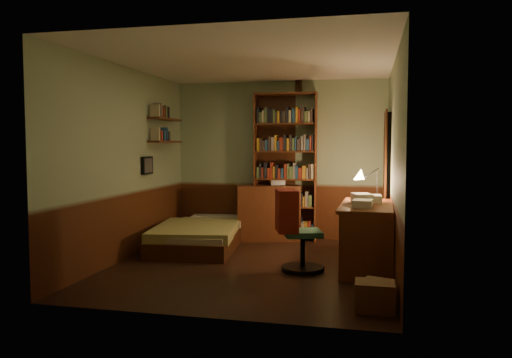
% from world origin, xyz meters
% --- Properties ---
extents(floor, '(3.50, 4.00, 0.02)m').
position_xyz_m(floor, '(0.00, 0.00, -0.01)').
color(floor, black).
rests_on(floor, ground).
extents(ceiling, '(3.50, 4.00, 0.02)m').
position_xyz_m(ceiling, '(0.00, 0.00, 2.61)').
color(ceiling, silver).
rests_on(ceiling, wall_back).
extents(wall_back, '(3.50, 0.02, 2.60)m').
position_xyz_m(wall_back, '(0.00, 2.01, 1.30)').
color(wall_back, '#8CA37E').
rests_on(wall_back, ground).
extents(wall_left, '(0.02, 4.00, 2.60)m').
position_xyz_m(wall_left, '(-1.76, 0.00, 1.30)').
color(wall_left, '#8CA37E').
rests_on(wall_left, ground).
extents(wall_right, '(0.02, 4.00, 2.60)m').
position_xyz_m(wall_right, '(1.76, 0.00, 1.30)').
color(wall_right, '#8CA37E').
rests_on(wall_right, ground).
extents(wall_front, '(3.50, 0.02, 2.60)m').
position_xyz_m(wall_front, '(0.00, -2.01, 1.30)').
color(wall_front, '#8CA37E').
rests_on(wall_front, ground).
extents(doorway, '(0.06, 0.90, 2.00)m').
position_xyz_m(doorway, '(1.72, 1.30, 1.00)').
color(doorway, black).
rests_on(doorway, ground).
extents(door_trim, '(0.02, 0.98, 2.08)m').
position_xyz_m(door_trim, '(1.69, 1.30, 1.00)').
color(door_trim, '#391B0D').
rests_on(door_trim, ground).
extents(bed, '(1.30, 2.17, 0.61)m').
position_xyz_m(bed, '(-1.03, 0.97, 0.31)').
color(bed, '#8B924B').
rests_on(bed, ground).
extents(dresser, '(1.10, 0.75, 0.89)m').
position_xyz_m(dresser, '(-0.14, 1.77, 0.45)').
color(dresser, '#572914').
rests_on(dresser, ground).
extents(mini_stereo, '(0.28, 0.25, 0.13)m').
position_xyz_m(mini_stereo, '(-0.01, 1.89, 0.96)').
color(mini_stereo, '#B2B2B7').
rests_on(mini_stereo, dresser).
extents(bookshelf, '(1.04, 0.39, 2.39)m').
position_xyz_m(bookshelf, '(0.13, 1.85, 1.19)').
color(bookshelf, '#572914').
rests_on(bookshelf, ground).
extents(bottle_left, '(0.07, 0.07, 0.23)m').
position_xyz_m(bottle_left, '(0.30, 1.96, 2.50)').
color(bottle_left, black).
rests_on(bottle_left, bookshelf).
extents(bottle_right, '(0.06, 0.06, 0.23)m').
position_xyz_m(bottle_right, '(0.35, 1.96, 2.50)').
color(bottle_right, black).
rests_on(bottle_right, bookshelf).
extents(desk, '(0.68, 1.54, 0.81)m').
position_xyz_m(desk, '(1.44, 0.17, 0.41)').
color(desk, '#572914').
rests_on(desk, ground).
extents(paper_stack, '(0.29, 0.35, 0.12)m').
position_xyz_m(paper_stack, '(1.38, 0.27, 0.87)').
color(paper_stack, silver).
rests_on(paper_stack, desk).
extents(desk_lamp, '(0.16, 0.16, 0.52)m').
position_xyz_m(desk_lamp, '(1.57, 0.84, 1.07)').
color(desk_lamp, black).
rests_on(desk_lamp, desk).
extents(office_chair, '(0.68, 0.64, 1.12)m').
position_xyz_m(office_chair, '(0.68, -0.14, 0.56)').
color(office_chair, '#2E5E42').
rests_on(office_chair, ground).
extents(red_jacket, '(0.34, 0.48, 0.51)m').
position_xyz_m(red_jacket, '(0.57, 0.10, 1.37)').
color(red_jacket, maroon).
rests_on(red_jacket, office_chair).
extents(wall_shelf_lower, '(0.20, 0.90, 0.03)m').
position_xyz_m(wall_shelf_lower, '(-1.64, 1.10, 1.60)').
color(wall_shelf_lower, '#572914').
rests_on(wall_shelf_lower, wall_left).
extents(wall_shelf_upper, '(0.20, 0.90, 0.03)m').
position_xyz_m(wall_shelf_upper, '(-1.64, 1.10, 1.95)').
color(wall_shelf_upper, '#572914').
rests_on(wall_shelf_upper, wall_left).
extents(framed_picture, '(0.04, 0.32, 0.26)m').
position_xyz_m(framed_picture, '(-1.72, 0.60, 1.25)').
color(framed_picture, black).
rests_on(framed_picture, wall_left).
extents(cardboard_box_a, '(0.37, 0.30, 0.27)m').
position_xyz_m(cardboard_box_a, '(1.53, -1.47, 0.14)').
color(cardboard_box_a, olive).
rests_on(cardboard_box_a, ground).
extents(cardboard_box_b, '(0.35, 0.32, 0.20)m').
position_xyz_m(cardboard_box_b, '(1.56, -1.13, 0.10)').
color(cardboard_box_b, olive).
rests_on(cardboard_box_b, ground).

